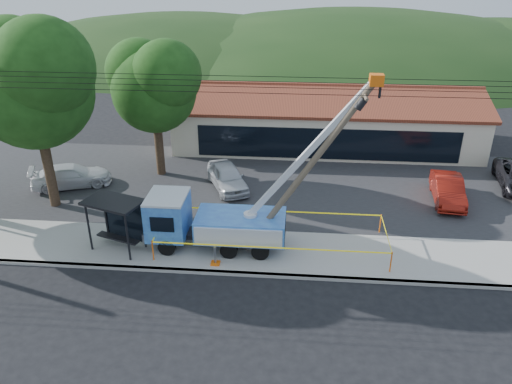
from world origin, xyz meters
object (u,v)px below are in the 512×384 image
at_px(utility_truck, 213,220).
at_px(bus_shelter, 117,212).
at_px(leaning_pole, 312,163).
at_px(car_red, 445,202).
at_px(car_silver, 228,189).
at_px(car_white, 73,187).

relative_size(utility_truck, bus_shelter, 3.43).
relative_size(leaning_pole, car_red, 1.95).
distance_m(bus_shelter, car_red, 18.86).
bearing_deg(utility_truck, car_silver, 92.38).
xyz_separation_m(car_silver, car_white, (-9.78, -0.57, 0.00)).
distance_m(utility_truck, car_silver, 7.04).
height_order(bus_shelter, car_white, bus_shelter).
relative_size(utility_truck, car_red, 2.40).
bearing_deg(car_silver, leaning_pole, -78.95).
xyz_separation_m(car_silver, car_red, (13.18, -0.65, 0.00)).
xyz_separation_m(utility_truck, car_silver, (-0.28, 6.85, -1.62)).
distance_m(bus_shelter, car_silver, 8.78).
xyz_separation_m(utility_truck, bus_shelter, (-4.62, -0.49, 0.46)).
bearing_deg(bus_shelter, car_white, 147.79).
distance_m(bus_shelter, car_white, 8.93).
relative_size(utility_truck, car_silver, 2.42).
xyz_separation_m(leaning_pole, car_red, (8.24, 6.31, -4.84)).
bearing_deg(utility_truck, leaning_pole, -1.26).
height_order(utility_truck, car_white, utility_truck).
distance_m(car_red, car_white, 22.96).
height_order(car_silver, car_red, car_silver).
height_order(bus_shelter, car_red, bus_shelter).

